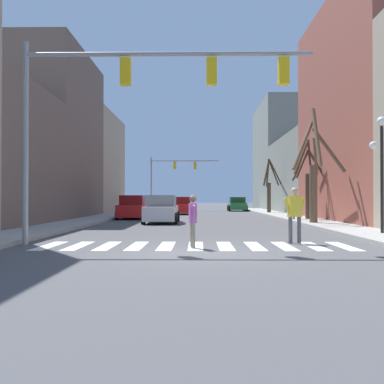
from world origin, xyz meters
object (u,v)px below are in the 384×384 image
Objects in this scene: traffic_signal_far at (172,171)px; pedestrian_near_right_corner at (296,204)px; car_driving_toward_lane at (133,208)px; pedestrian_waiting_at_curb at (193,217)px; street_tree_left_mid at (307,180)px; street_tree_right_near at (314,173)px; street_lamp_right_corner at (382,151)px; car_parked_left_mid at (161,210)px; car_parked_left_far at (237,204)px; street_tree_left_far at (269,187)px; pedestrian_on_right_sidewalk at (295,210)px; car_at_intersection at (155,204)px; car_parked_left_near at (181,206)px; traffic_signal_near at (134,91)px.

traffic_signal_far is 25.51m from pedestrian_near_right_corner.
pedestrian_waiting_at_curb is at bearing -166.27° from car_driving_toward_lane.
street_tree_left_mid is 0.82× the size of street_tree_right_near.
street_lamp_right_corner reaches higher than pedestrian_near_right_corner.
street_lamp_right_corner is at bearing -73.79° from traffic_signal_far.
traffic_signal_far is 1.79× the size of car_parked_left_mid.
street_tree_left_mid reaches higher than street_lamp_right_corner.
street_lamp_right_corner is 11.03m from pedestrian_near_right_corner.
street_tree_left_far reaches higher than car_parked_left_far.
car_driving_toward_lane reaches higher than car_parked_left_mid.
street_lamp_right_corner is 18.38m from car_driving_toward_lane.
street_lamp_right_corner is (9.99, -34.36, -1.25)m from traffic_signal_far.
pedestrian_on_right_sidewalk reaches higher than pedestrian_waiting_at_curb.
car_at_intersection is at bearing 110.62° from car_parked_left_far.
car_parked_left_near is 14.75m from street_tree_left_mid.
street_lamp_right_corner is at bearing -140.91° from car_driving_toward_lane.
pedestrian_near_right_corner is (8.19, 1.57, 0.31)m from car_parked_left_mid.
car_driving_toward_lane is 11.88m from street_tree_left_mid.
car_parked_left_mid is 24.68m from car_parked_left_far.
pedestrian_near_right_corner is at bearing -150.90° from car_at_intersection.
car_parked_left_near is 1.11× the size of car_driving_toward_lane.
car_driving_toward_lane is at bearing 100.24° from pedestrian_on_right_sidewalk.
car_at_intersection reaches higher than car_parked_left_mid.
car_parked_left_near is at bearing 85.67° from pedestrian_on_right_sidewalk.
traffic_signal_far is 5.05× the size of pedestrian_waiting_at_curb.
car_parked_left_mid is at bearing -120.15° from street_tree_left_far.
pedestrian_on_right_sidewalk is 0.29× the size of street_tree_right_near.
traffic_signal_far is 37.42m from pedestrian_on_right_sidewalk.
street_tree_left_far reaches higher than car_parked_left_near.
car_parked_left_near is 7.02m from car_at_intersection.
street_lamp_right_corner is 1.00× the size of car_parked_left_mid.
car_parked_left_mid is at bearing -2.41° from car_parked_left_near.
car_driving_toward_lane is at bearing 129.09° from street_lamp_right_corner.
car_parked_left_far is at bearing 96.64° from street_tree_left_mid.
pedestrian_waiting_at_curb is (-7.10, -3.79, -2.34)m from street_lamp_right_corner.
pedestrian_on_right_sidewalk is at bearing -108.13° from street_tree_right_near.
car_parked_left_mid is 8.35m from pedestrian_near_right_corner.
street_tree_left_mid reaches higher than car_parked_left_mid.
street_lamp_right_corner reaches higher than car_parked_left_mid.
street_tree_left_mid is (2.52, -21.67, 1.84)m from car_parked_left_far.
traffic_signal_far is at bearing -4.21° from car_driving_toward_lane.
car_parked_left_near is at bearing 110.02° from street_lamp_right_corner.
street_lamp_right_corner is 2.43× the size of pedestrian_on_right_sidewalk.
pedestrian_near_right_corner is 13.48m from pedestrian_on_right_sidewalk.
street_tree_left_far is (0.49, 13.39, 1.43)m from pedestrian_near_right_corner.
street_tree_left_mid is (8.86, 14.46, -2.24)m from traffic_signal_near.
car_parked_left_mid is 13.16m from pedestrian_waiting_at_curb.
car_parked_left_far is at bearing 164.73° from car_parked_left_mid.
car_parked_left_mid is (-0.59, -14.11, 0.03)m from car_parked_left_near.
street_lamp_right_corner is 2.81× the size of pedestrian_near_right_corner.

